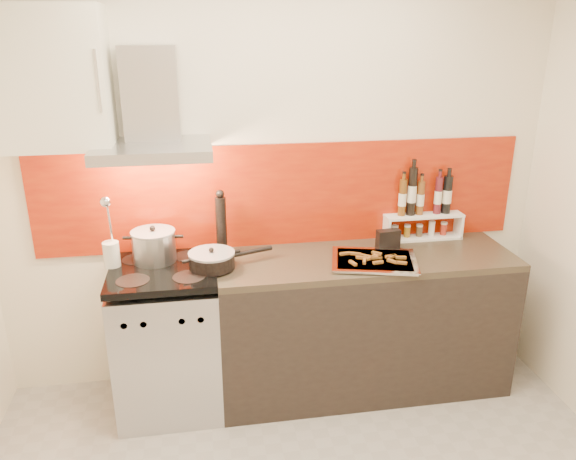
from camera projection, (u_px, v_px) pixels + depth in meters
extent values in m
cube|color=silver|center=(276.00, 182.00, 3.44)|extent=(3.40, 0.02, 2.60)
cube|color=maroon|center=(284.00, 195.00, 3.46)|extent=(3.00, 0.02, 0.64)
cube|color=#B7B7BA|center=(169.00, 343.00, 3.35)|extent=(0.60, 0.60, 0.84)
cube|color=black|center=(168.00, 384.00, 3.12)|extent=(0.50, 0.02, 0.40)
cube|color=#B7B7BA|center=(163.00, 322.00, 2.98)|extent=(0.56, 0.02, 0.12)
cube|color=#FF190C|center=(163.00, 323.00, 2.98)|extent=(0.10, 0.01, 0.04)
cube|color=black|center=(163.00, 271.00, 3.19)|extent=(0.60, 0.60, 0.04)
cube|color=black|center=(362.00, 325.00, 3.54)|extent=(1.80, 0.60, 0.86)
cube|color=#33291F|center=(366.00, 259.00, 3.38)|extent=(1.80, 0.60, 0.04)
cube|color=#B7B7BA|center=(153.00, 149.00, 3.00)|extent=(0.62, 0.50, 0.06)
cube|color=#B7B7BA|center=(150.00, 93.00, 3.05)|extent=(0.30, 0.18, 0.50)
sphere|color=#FFD18C|center=(125.00, 158.00, 2.99)|extent=(0.07, 0.07, 0.07)
sphere|color=#FFD18C|center=(182.00, 156.00, 3.04)|extent=(0.07, 0.07, 0.07)
cube|color=white|center=(38.00, 79.00, 2.86)|extent=(0.70, 0.35, 0.72)
cylinder|color=#B7B7BA|center=(154.00, 247.00, 3.25)|extent=(0.25, 0.25, 0.17)
cylinder|color=#99999E|center=(153.00, 232.00, 3.22)|extent=(0.25, 0.25, 0.01)
sphere|color=black|center=(152.00, 228.00, 3.21)|extent=(0.03, 0.03, 0.03)
cylinder|color=black|center=(212.00, 261.00, 3.17)|extent=(0.26, 0.26, 0.08)
cylinder|color=#99999E|center=(211.00, 253.00, 3.16)|extent=(0.26, 0.26, 0.01)
sphere|color=black|center=(211.00, 250.00, 3.15)|extent=(0.03, 0.03, 0.03)
cylinder|color=black|center=(252.00, 251.00, 3.29)|extent=(0.24, 0.11, 0.03)
cylinder|color=silver|center=(112.00, 255.00, 3.19)|extent=(0.09, 0.09, 0.15)
cylinder|color=silver|center=(110.00, 222.00, 3.12)|extent=(0.01, 0.07, 0.29)
sphere|color=silver|center=(105.00, 202.00, 3.02)|extent=(0.06, 0.06, 0.06)
cylinder|color=black|center=(221.00, 226.00, 3.34)|extent=(0.06, 0.06, 0.36)
sphere|color=black|center=(220.00, 194.00, 3.27)|extent=(0.05, 0.05, 0.05)
cube|color=white|center=(421.00, 237.00, 3.66)|extent=(0.51, 0.14, 0.01)
cube|color=white|center=(386.00, 229.00, 3.60)|extent=(0.01, 0.14, 0.14)
cube|color=white|center=(458.00, 225.00, 3.67)|extent=(0.02, 0.14, 0.14)
cube|color=white|center=(423.00, 215.00, 3.61)|extent=(0.51, 0.14, 0.02)
cylinder|color=#5C350F|center=(402.00, 198.00, 3.54)|extent=(0.05, 0.05, 0.23)
cylinder|color=black|center=(412.00, 191.00, 3.54)|extent=(0.06, 0.06, 0.31)
cylinder|color=brown|center=(420.00, 198.00, 3.56)|extent=(0.05, 0.05, 0.22)
cylinder|color=#53161D|center=(438.00, 195.00, 3.58)|extent=(0.05, 0.05, 0.24)
cylinder|color=black|center=(447.00, 195.00, 3.59)|extent=(0.06, 0.06, 0.25)
cylinder|color=beige|center=(395.00, 233.00, 3.61)|extent=(0.04, 0.04, 0.07)
cylinder|color=#8F6417|center=(407.00, 232.00, 3.63)|extent=(0.04, 0.04, 0.07)
cylinder|color=brown|center=(419.00, 231.00, 3.64)|extent=(0.04, 0.04, 0.07)
cylinder|color=white|center=(431.00, 229.00, 3.65)|extent=(0.04, 0.04, 0.08)
cylinder|color=#AE2D1D|center=(443.00, 229.00, 3.67)|extent=(0.04, 0.04, 0.07)
cube|color=black|center=(388.00, 239.00, 3.47)|extent=(0.15, 0.08, 0.12)
cube|color=silver|center=(374.00, 261.00, 3.27)|extent=(0.54, 0.46, 0.01)
cube|color=silver|center=(374.00, 260.00, 3.27)|extent=(0.57, 0.49, 0.01)
cube|color=red|center=(374.00, 260.00, 3.27)|extent=(0.49, 0.41, 0.01)
cube|color=brown|center=(370.00, 258.00, 3.27)|extent=(0.06, 0.05, 0.02)
cube|color=brown|center=(392.00, 261.00, 3.22)|extent=(0.05, 0.06, 0.02)
cube|color=brown|center=(366.00, 256.00, 3.29)|extent=(0.06, 0.05, 0.02)
cube|color=brown|center=(345.00, 254.00, 3.33)|extent=(0.06, 0.03, 0.02)
cube|color=brown|center=(401.00, 263.00, 3.20)|extent=(0.06, 0.04, 0.02)
cube|color=brown|center=(377.00, 256.00, 3.29)|extent=(0.05, 0.06, 0.02)
cube|color=brown|center=(401.00, 258.00, 3.27)|extent=(0.06, 0.03, 0.02)
cube|color=brown|center=(353.00, 263.00, 3.20)|extent=(0.04, 0.06, 0.02)
cube|color=brown|center=(377.00, 253.00, 3.34)|extent=(0.06, 0.06, 0.02)
cube|color=brown|center=(364.00, 261.00, 3.22)|extent=(0.04, 0.06, 0.02)
cube|color=brown|center=(355.00, 254.00, 3.33)|extent=(0.06, 0.04, 0.02)
cube|color=brown|center=(376.00, 258.00, 3.27)|extent=(0.06, 0.02, 0.02)
cube|color=brown|center=(392.00, 257.00, 3.29)|extent=(0.06, 0.05, 0.02)
cube|color=brown|center=(390.00, 256.00, 3.29)|extent=(0.06, 0.03, 0.02)
cube|color=brown|center=(378.00, 262.00, 3.21)|extent=(0.06, 0.03, 0.02)
cube|color=brown|center=(361.00, 258.00, 3.27)|extent=(0.06, 0.04, 0.02)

